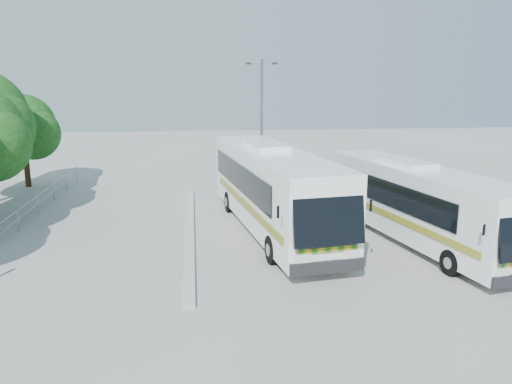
{
  "coord_description": "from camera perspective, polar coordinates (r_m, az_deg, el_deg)",
  "views": [
    {
      "loc": [
        -2.03,
        -19.9,
        6.6
      ],
      "look_at": [
        0.66,
        1.45,
        1.86
      ],
      "focal_mm": 35.0,
      "sensor_mm": 36.0,
      "label": 1
    }
  ],
  "objects": [
    {
      "name": "ground",
      "position": [
        21.06,
        -1.3,
        -5.84
      ],
      "size": [
        100.0,
        100.0,
        0.0
      ],
      "primitive_type": "plane",
      "color": "#A9A9A3",
      "rests_on": "ground"
    },
    {
      "name": "coach_main",
      "position": [
        22.39,
        1.85,
        0.56
      ],
      "size": [
        4.36,
        13.38,
        3.65
      ],
      "rotation": [
        0.0,
        0.0,
        0.13
      ],
      "color": "white",
      "rests_on": "ground"
    },
    {
      "name": "railing",
      "position": [
        25.86,
        -24.93,
        -1.85
      ],
      "size": [
        0.06,
        22.0,
        1.0
      ],
      "color": "gray",
      "rests_on": "ground"
    },
    {
      "name": "lamppost",
      "position": [
        31.18,
        0.65,
        8.37
      ],
      "size": [
        1.95,
        0.33,
        7.97
      ],
      "rotation": [
        0.0,
        0.0,
        -0.08
      ],
      "color": "gray",
      "rests_on": "ground"
    },
    {
      "name": "kerb_divider",
      "position": [
        22.85,
        -7.59,
        -4.28
      ],
      "size": [
        0.4,
        16.0,
        0.15
      ],
      "primitive_type": "cube",
      "color": "#B2B2AD",
      "rests_on": "ground"
    },
    {
      "name": "coach_adjacent",
      "position": [
        21.8,
        17.94,
        -1.08
      ],
      "size": [
        4.31,
        11.66,
        3.17
      ],
      "rotation": [
        0.0,
        0.0,
        0.18
      ],
      "color": "white",
      "rests_on": "ground"
    },
    {
      "name": "tree_far_e",
      "position": [
        34.95,
        -25.0,
        6.82
      ],
      "size": [
        4.54,
        4.28,
        5.92
      ],
      "color": "#382314",
      "rests_on": "ground"
    }
  ]
}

